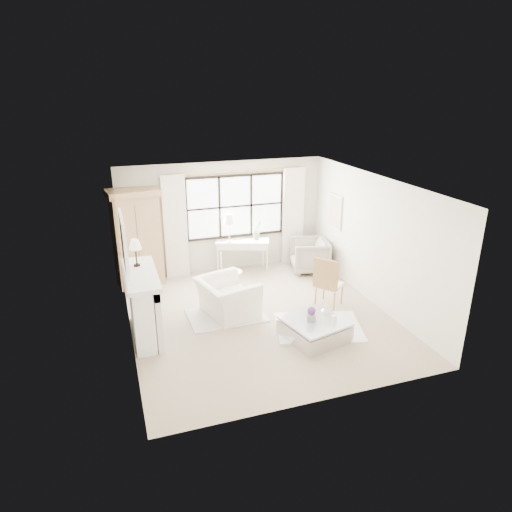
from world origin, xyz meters
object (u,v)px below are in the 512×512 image
object	(u,v)px
club_armchair	(227,298)
console_table	(243,256)
armoire	(137,237)
coffee_table	(314,330)

from	to	relation	value
club_armchair	console_table	bearing A→B (deg)	-38.59
armoire	coffee_table	bearing A→B (deg)	-60.81
armoire	coffee_table	world-z (taller)	armoire
armoire	club_armchair	xyz separation A→B (m)	(1.52, -2.15, -0.77)
armoire	console_table	xyz separation A→B (m)	(2.50, -0.01, -0.74)
armoire	club_armchair	world-z (taller)	armoire
console_table	coffee_table	bearing A→B (deg)	-66.25
armoire	coffee_table	xyz separation A→B (m)	(2.78, -3.57, -0.96)
coffee_table	armoire	bearing A→B (deg)	113.98
club_armchair	coffee_table	distance (m)	1.91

